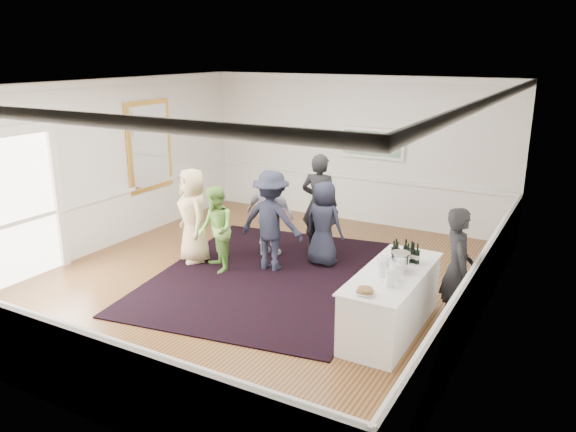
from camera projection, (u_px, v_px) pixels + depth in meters
The scene contains 23 objects.
floor at pixel (260, 280), 9.38m from camera, with size 8.00×8.00×0.00m, color brown.
ceiling at pixel (257, 84), 8.46m from camera, with size 7.00×8.00×0.02m, color white.
wall_left at pixel (101, 166), 10.55m from camera, with size 0.02×8.00×3.20m, color white.
wall_right at pixel (487, 218), 7.29m from camera, with size 0.02×8.00×3.20m, color white.
wall_back at pixel (355, 150), 12.27m from camera, with size 7.00×0.02×3.20m, color white.
wall_front at pixel (45, 270), 5.57m from camera, with size 7.00×0.02×3.20m, color white.
wainscoting at pixel (259, 252), 9.23m from camera, with size 7.00×8.00×1.00m, color white, non-canonical shape.
mirror at pixel (150, 146), 11.56m from camera, with size 0.05×1.25×1.85m.
doorway at pixel (13, 198), 8.99m from camera, with size 0.10×1.78×2.56m.
landscape_painting at pixel (372, 143), 11.99m from camera, with size 1.44×0.06×0.66m.
area_rug at pixel (267, 275), 9.56m from camera, with size 3.54×4.65×0.02m, color black.
serving_table at pixel (391, 301), 7.60m from camera, with size 0.81×2.12×0.86m.
bartender at pixel (457, 269), 7.59m from camera, with size 0.63×0.41×1.71m, color black.
guest_tan at pixel (193, 216), 10.00m from camera, with size 0.84×0.55×1.72m, color #CEB381.
guest_green at pixel (216, 230), 9.58m from camera, with size 0.73×0.57×1.50m, color #75B146.
guest_lilac at pixel (270, 214), 10.26m from camera, with size 0.95×0.39×1.62m, color silver.
guest_dark_a at pixel (271, 221), 9.62m from camera, with size 1.14×0.65×1.76m, color #1C1F2F.
guest_dark_b at pixel (319, 204), 10.40m from camera, with size 0.69×0.45×1.90m, color black.
guest_navy at pixel (324, 224), 9.87m from camera, with size 0.74×0.48×1.52m, color #1C1F2F.
wine_bottles at pixel (405, 251), 7.81m from camera, with size 0.40×0.23×0.31m.
juice_pitchers at pixel (391, 269), 7.25m from camera, with size 0.33×0.55×0.24m.
ice_bucket at pixel (400, 262), 7.53m from camera, with size 0.26×0.26×0.24m, color silver.
nut_bowl at pixel (365, 292), 6.78m from camera, with size 0.23×0.23×0.08m.
Camera 1 is at (4.64, -7.36, 3.71)m, focal length 35.00 mm.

